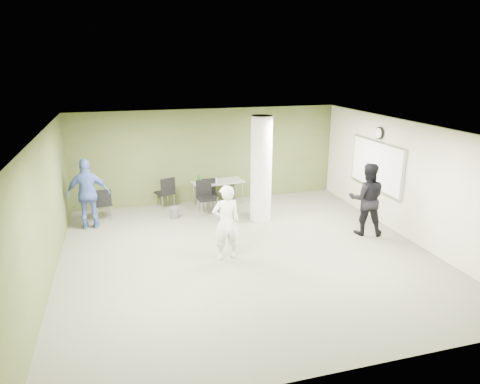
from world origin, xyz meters
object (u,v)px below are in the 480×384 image
object	(u,v)px
folding_table	(217,183)
chair_back_left	(103,202)
man_black	(367,199)
woman_white	(226,223)
man_blue	(88,194)

from	to	relation	value
folding_table	chair_back_left	xyz separation A→B (m)	(-3.24, -0.45, -0.15)
folding_table	man_black	bearing A→B (deg)	-53.92
chair_back_left	woman_white	size ratio (longest dim) A/B	0.53
man_blue	man_black	bearing A→B (deg)	162.23
folding_table	man_blue	distance (m)	3.70
man_black	woman_white	bearing A→B (deg)	29.63
folding_table	chair_back_left	world-z (taller)	folding_table
folding_table	man_black	world-z (taller)	man_black
folding_table	woman_white	distance (m)	3.71
chair_back_left	man_black	bearing A→B (deg)	149.75
man_black	man_blue	size ratio (longest dim) A/B	0.99
chair_back_left	man_blue	size ratio (longest dim) A/B	0.48
woman_white	man_black	bearing A→B (deg)	-175.53
chair_back_left	man_black	distance (m)	6.84
man_blue	chair_back_left	bearing A→B (deg)	-120.57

